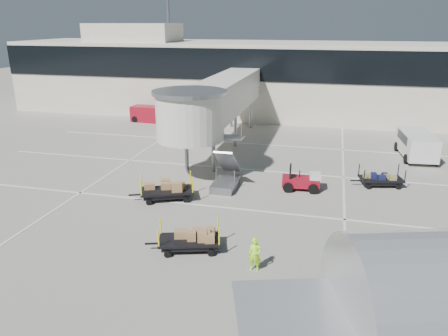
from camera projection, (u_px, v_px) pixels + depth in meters
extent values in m
plane|color=#A39E91|center=(228.00, 224.00, 23.11)|extent=(140.00, 140.00, 0.00)
cube|color=silver|center=(236.00, 209.00, 24.95)|extent=(40.00, 0.15, 0.02)
cube|color=silver|center=(257.00, 170.00, 31.38)|extent=(40.00, 0.15, 0.02)
cube|color=silver|center=(271.00, 145.00, 37.82)|extent=(40.00, 0.15, 0.02)
cube|color=silver|center=(343.00, 173.00, 30.92)|extent=(0.15, 30.00, 0.02)
cube|color=silver|center=(135.00, 156.00, 34.62)|extent=(0.15, 30.00, 0.02)
cube|color=beige|center=(290.00, 79.00, 49.42)|extent=(64.00, 12.00, 8.00)
cube|color=black|center=(285.00, 66.00, 43.23)|extent=(64.00, 0.12, 3.20)
cube|color=beige|center=(134.00, 32.00, 50.16)|extent=(10.00, 6.00, 2.00)
cylinder|color=gray|center=(169.00, 44.00, 55.69)|extent=(0.36, 0.36, 15.00)
cube|color=beige|center=(224.00, 96.00, 36.46)|extent=(3.00, 18.00, 2.80)
cylinder|color=beige|center=(190.00, 117.00, 28.19)|extent=(4.40, 4.40, 3.00)
cylinder|color=gray|center=(189.00, 92.00, 27.68)|extent=(4.80, 4.80, 0.25)
cylinder|color=gray|center=(187.00, 150.00, 31.16)|extent=(0.28, 0.28, 2.90)
cylinder|color=gray|center=(213.00, 152.00, 30.70)|extent=(0.28, 0.28, 2.90)
cylinder|color=gray|center=(213.00, 128.00, 37.60)|extent=(0.28, 0.28, 2.90)
cylinder|color=gray|center=(235.00, 129.00, 37.14)|extent=(0.28, 0.28, 2.90)
cylinder|color=gray|center=(231.00, 113.00, 44.04)|extent=(0.28, 0.28, 2.90)
cylinder|color=gray|center=(251.00, 114.00, 43.57)|extent=(0.28, 0.28, 2.90)
cube|color=gray|center=(225.00, 185.00, 27.95)|extent=(1.40, 2.60, 0.50)
cube|color=gray|center=(228.00, 162.00, 28.08)|extent=(1.20, 2.60, 2.06)
cube|color=gray|center=(233.00, 138.00, 28.97)|extent=(1.40, 1.20, 0.12)
cube|color=maroon|center=(301.00, 182.00, 27.65)|extent=(2.43, 1.32, 0.59)
cube|color=silver|center=(315.00, 176.00, 27.40)|extent=(0.77, 1.13, 0.34)
cube|color=black|center=(290.00, 172.00, 27.57)|extent=(0.20, 0.98, 0.88)
cylinder|color=black|center=(288.00, 188.00, 27.25)|extent=(0.64, 0.30, 0.62)
cylinder|color=black|center=(288.00, 181.00, 28.44)|extent=(0.64, 0.30, 0.62)
cylinder|color=black|center=(313.00, 189.00, 27.01)|extent=(0.64, 0.30, 0.62)
cylinder|color=black|center=(313.00, 182.00, 28.20)|extent=(0.64, 0.30, 0.62)
cube|color=black|center=(381.00, 179.00, 28.27)|extent=(2.92, 1.92, 0.11)
cube|color=black|center=(381.00, 181.00, 28.32)|extent=(2.61, 1.66, 0.22)
cube|color=black|center=(355.00, 181.00, 28.34)|extent=(0.63, 0.21, 0.07)
cylinder|color=black|center=(369.00, 187.00, 27.82)|extent=(0.32, 0.19, 0.30)
cylinder|color=black|center=(363.00, 180.00, 28.96)|extent=(0.32, 0.19, 0.30)
cylinder|color=black|center=(398.00, 187.00, 27.79)|extent=(0.32, 0.19, 0.30)
cylinder|color=black|center=(392.00, 181.00, 28.93)|extent=(0.32, 0.19, 0.30)
cylinder|color=black|center=(364.00, 176.00, 27.59)|extent=(0.06, 0.06, 0.81)
cylinder|color=black|center=(359.00, 170.00, 28.73)|extent=(0.06, 0.06, 0.81)
cylinder|color=black|center=(405.00, 176.00, 27.54)|extent=(0.06, 0.06, 0.81)
cylinder|color=black|center=(398.00, 170.00, 28.69)|extent=(0.06, 0.06, 0.81)
cube|color=#434448|center=(391.00, 175.00, 28.21)|extent=(0.38, 0.36, 0.34)
cube|color=#434448|center=(395.00, 175.00, 28.46)|extent=(0.48, 0.41, 0.27)
cube|color=maroon|center=(394.00, 175.00, 28.32)|extent=(0.41, 0.31, 0.29)
cube|color=olive|center=(377.00, 174.00, 28.54)|extent=(0.51, 0.37, 0.33)
cube|color=#434448|center=(382.00, 177.00, 27.94)|extent=(0.48, 0.37, 0.32)
cube|color=maroon|center=(369.00, 175.00, 28.54)|extent=(0.48, 0.39, 0.23)
cube|color=#13163D|center=(397.00, 178.00, 27.82)|extent=(0.46, 0.38, 0.27)
cube|color=black|center=(189.00, 240.00, 20.28)|extent=(3.12, 2.19, 0.11)
cube|color=black|center=(190.00, 243.00, 20.34)|extent=(2.79, 1.90, 0.24)
cube|color=black|center=(152.00, 244.00, 20.24)|extent=(0.65, 0.27, 0.08)
cylinder|color=black|center=(168.00, 254.00, 19.75)|extent=(0.35, 0.22, 0.32)
cylinder|color=black|center=(169.00, 241.00, 20.95)|extent=(0.35, 0.22, 0.32)
cylinder|color=black|center=(211.00, 253.00, 19.85)|extent=(0.35, 0.22, 0.32)
cylinder|color=black|center=(210.00, 240.00, 21.05)|extent=(0.35, 0.22, 0.32)
cylinder|color=#FDED0D|center=(159.00, 239.00, 19.48)|extent=(0.07, 0.07, 0.85)
cylinder|color=#FDED0D|center=(161.00, 226.00, 20.68)|extent=(0.07, 0.07, 0.85)
cylinder|color=#FDED0D|center=(219.00, 237.00, 19.62)|extent=(0.07, 0.07, 0.85)
cylinder|color=#FDED0D|center=(218.00, 225.00, 20.82)|extent=(0.07, 0.07, 0.85)
cube|color=#A1764E|center=(168.00, 239.00, 19.87)|extent=(0.64, 0.51, 0.40)
cube|color=#A1764E|center=(207.00, 236.00, 20.08)|extent=(0.59, 0.62, 0.46)
cube|color=#A1764E|center=(193.00, 237.00, 20.02)|extent=(0.53, 0.60, 0.36)
cube|color=#A1764E|center=(190.00, 231.00, 20.62)|extent=(0.71, 0.65, 0.38)
cube|color=#A1764E|center=(181.00, 238.00, 19.86)|extent=(0.57, 0.47, 0.47)
cube|color=#A1764E|center=(177.00, 236.00, 20.02)|extent=(0.69, 0.59, 0.46)
cube|color=#A1764E|center=(174.00, 234.00, 20.30)|extent=(0.71, 0.61, 0.39)
cube|color=#A1764E|center=(209.00, 237.00, 20.03)|extent=(0.68, 0.66, 0.35)
cube|color=black|center=(167.00, 191.00, 26.09)|extent=(3.45, 2.64, 0.12)
cube|color=black|center=(167.00, 193.00, 26.15)|extent=(3.08, 2.30, 0.26)
cube|color=black|center=(135.00, 195.00, 25.85)|extent=(0.70, 0.36, 0.08)
cylinder|color=black|center=(149.00, 202.00, 25.40)|extent=(0.38, 0.27, 0.35)
cylinder|color=black|center=(149.00, 193.00, 26.70)|extent=(0.38, 0.27, 0.35)
cylinder|color=black|center=(186.00, 200.00, 25.72)|extent=(0.38, 0.27, 0.35)
cylinder|color=black|center=(184.00, 191.00, 27.02)|extent=(0.38, 0.27, 0.35)
cylinder|color=#FDED0D|center=(141.00, 189.00, 25.07)|extent=(0.07, 0.07, 0.93)
cylinder|color=#FDED0D|center=(142.00, 181.00, 26.37)|extent=(0.07, 0.07, 0.93)
cylinder|color=#FDED0D|center=(193.00, 186.00, 25.51)|extent=(0.07, 0.07, 0.93)
cylinder|color=#FDED0D|center=(191.00, 178.00, 26.81)|extent=(0.07, 0.07, 0.93)
cube|color=#A1764E|center=(161.00, 185.00, 26.17)|extent=(0.57, 0.56, 0.47)
cube|color=#A1764E|center=(168.00, 184.00, 26.27)|extent=(0.60, 0.67, 0.49)
cube|color=#A1764E|center=(168.00, 189.00, 25.72)|extent=(0.72, 0.67, 0.37)
cube|color=#A1764E|center=(181.00, 188.00, 25.72)|extent=(0.68, 0.63, 0.38)
cube|color=#A1764E|center=(184.00, 184.00, 26.23)|extent=(0.70, 0.61, 0.54)
cube|color=#A1764E|center=(157.00, 189.00, 25.61)|extent=(0.77, 0.69, 0.38)
cube|color=#A1764E|center=(177.00, 186.00, 25.88)|extent=(0.58, 0.58, 0.52)
imported|color=#A5FA1A|center=(255.00, 254.00, 18.52)|extent=(0.58, 0.40, 1.54)
cube|color=silver|center=(416.00, 144.00, 33.99)|extent=(2.56, 5.38, 1.68)
cube|color=silver|center=(409.00, 140.00, 36.28)|extent=(2.05, 0.77, 0.98)
cube|color=black|center=(416.00, 138.00, 34.05)|extent=(2.41, 3.43, 0.67)
cylinder|color=black|center=(406.00, 159.00, 32.76)|extent=(0.32, 0.76, 0.74)
cylinder|color=black|center=(435.00, 160.00, 32.45)|extent=(0.32, 0.76, 0.74)
cylinder|color=black|center=(397.00, 147.00, 36.02)|extent=(0.32, 0.76, 0.74)
cylinder|color=black|center=(423.00, 148.00, 35.70)|extent=(0.32, 0.76, 0.74)
cube|color=maroon|center=(151.00, 114.00, 46.45)|extent=(4.26, 2.00, 1.64)
cube|color=black|center=(167.00, 105.00, 45.58)|extent=(1.14, 1.60, 0.58)
cylinder|color=black|center=(135.00, 119.00, 46.35)|extent=(0.67, 0.31, 0.66)
cylinder|color=black|center=(142.00, 116.00, 47.74)|extent=(0.67, 0.31, 0.66)
cylinder|color=black|center=(161.00, 121.00, 45.47)|extent=(0.67, 0.31, 0.66)
cylinder|color=black|center=(168.00, 118.00, 46.86)|extent=(0.67, 0.31, 0.66)
cube|color=silver|center=(447.00, 314.00, 10.94)|extent=(11.06, 6.05, 0.37)
cube|color=silver|center=(382.00, 335.00, 11.04)|extent=(0.89, 0.51, 1.17)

